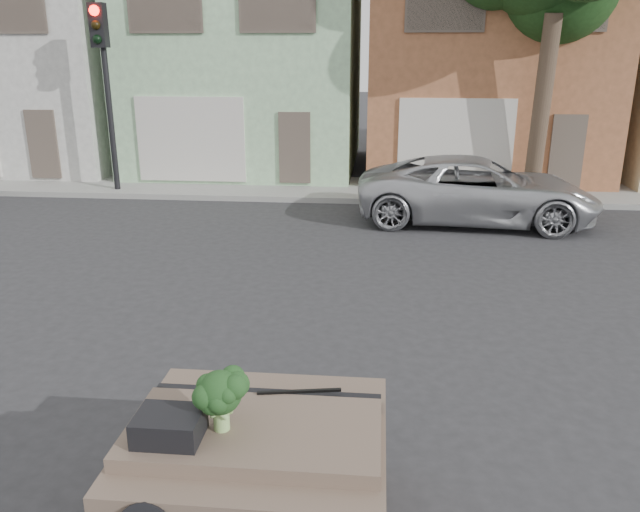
# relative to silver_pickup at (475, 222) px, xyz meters

# --- Properties ---
(ground_plane) EXTENTS (120.00, 120.00, 0.00)m
(ground_plane) POSITION_rel_silver_pickup_xyz_m (-3.17, -7.44, 0.00)
(ground_plane) COLOR #303033
(ground_plane) RESTS_ON ground
(sidewalk) EXTENTS (40.00, 3.00, 0.15)m
(sidewalk) POSITION_rel_silver_pickup_xyz_m (-3.17, 3.06, 0.07)
(sidewalk) COLOR gray
(sidewalk) RESTS_ON ground
(townhouse_white) EXTENTS (7.20, 8.20, 7.55)m
(townhouse_white) POSITION_rel_silver_pickup_xyz_m (-14.17, 7.06, 3.77)
(townhouse_white) COLOR silver
(townhouse_white) RESTS_ON ground
(townhouse_mint) EXTENTS (7.20, 8.20, 7.55)m
(townhouse_mint) POSITION_rel_silver_pickup_xyz_m (-6.67, 7.06, 3.77)
(townhouse_mint) COLOR #A5D3A1
(townhouse_mint) RESTS_ON ground
(townhouse_tan) EXTENTS (7.20, 8.20, 7.55)m
(townhouse_tan) POSITION_rel_silver_pickup_xyz_m (0.83, 7.06, 3.77)
(townhouse_tan) COLOR #A0603D
(townhouse_tan) RESTS_ON ground
(silver_pickup) EXTENTS (5.68, 2.95, 1.53)m
(silver_pickup) POSITION_rel_silver_pickup_xyz_m (0.00, 0.00, 0.00)
(silver_pickup) COLOR #B8BABE
(silver_pickup) RESTS_ON ground
(traffic_signal) EXTENTS (0.40, 0.40, 5.10)m
(traffic_signal) POSITION_rel_silver_pickup_xyz_m (-9.67, 2.06, 2.55)
(traffic_signal) COLOR black
(traffic_signal) RESTS_ON ground
(tree_near) EXTENTS (4.40, 4.00, 8.50)m
(tree_near) POSITION_rel_silver_pickup_xyz_m (1.83, 2.36, 4.25)
(tree_near) COLOR #1B3C16
(tree_near) RESTS_ON ground
(car_dashboard) EXTENTS (2.00, 1.80, 1.12)m
(car_dashboard) POSITION_rel_silver_pickup_xyz_m (-3.17, -10.44, 0.56)
(car_dashboard) COLOR brown
(car_dashboard) RESTS_ON ground
(instrument_hump) EXTENTS (0.48, 0.38, 0.20)m
(instrument_hump) POSITION_rel_silver_pickup_xyz_m (-3.75, -10.79, 1.22)
(instrument_hump) COLOR black
(instrument_hump) RESTS_ON car_dashboard
(wiper_arm) EXTENTS (0.69, 0.15, 0.02)m
(wiper_arm) POSITION_rel_silver_pickup_xyz_m (-2.89, -10.06, 1.13)
(wiper_arm) COLOR black
(wiper_arm) RESTS_ON car_dashboard
(broccoli) EXTENTS (0.43, 0.43, 0.49)m
(broccoli) POSITION_rel_silver_pickup_xyz_m (-3.40, -10.64, 1.36)
(broccoli) COLOR #193817
(broccoli) RESTS_ON car_dashboard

